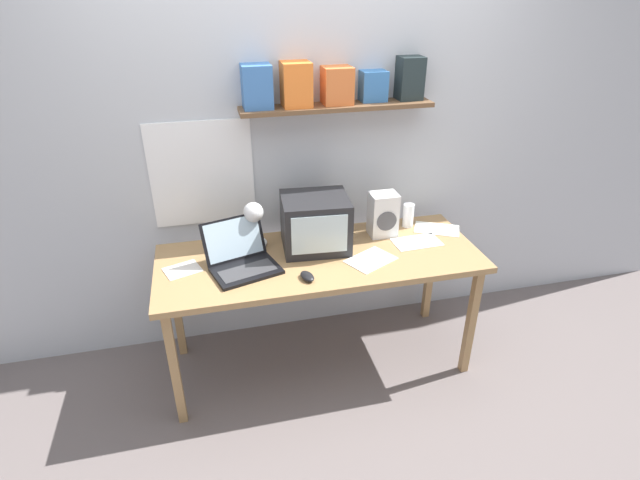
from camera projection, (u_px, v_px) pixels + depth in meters
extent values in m
plane|color=#685E5C|center=(320.00, 360.00, 3.13)|extent=(12.00, 12.00, 0.00)
cube|color=silver|center=(302.00, 137.00, 2.91)|extent=(5.60, 0.06, 2.60)
cube|color=white|center=(202.00, 174.00, 2.84)|extent=(0.58, 0.01, 0.61)
cube|color=brown|center=(337.00, 107.00, 2.75)|extent=(1.08, 0.18, 0.02)
cube|color=#3B6DB1|center=(257.00, 87.00, 2.62)|extent=(0.15, 0.14, 0.22)
cube|color=orange|center=(296.00, 84.00, 2.66)|extent=(0.15, 0.15, 0.23)
cube|color=orange|center=(337.00, 85.00, 2.72)|extent=(0.16, 0.15, 0.20)
cube|color=#3670B3|center=(373.00, 86.00, 2.78)|extent=(0.14, 0.11, 0.16)
cube|color=#212D2F|center=(410.00, 78.00, 2.81)|extent=(0.14, 0.12, 0.23)
cube|color=#A47C4D|center=(320.00, 259.00, 2.78)|extent=(1.79, 0.69, 0.03)
cube|color=#A47C4D|center=(175.00, 369.00, 2.55)|extent=(0.04, 0.05, 0.72)
cube|color=#A47C4D|center=(471.00, 322.00, 2.89)|extent=(0.04, 0.05, 0.72)
cube|color=#A47C4D|center=(176.00, 306.00, 3.03)|extent=(0.04, 0.05, 0.72)
cube|color=#A47C4D|center=(430.00, 272.00, 3.38)|extent=(0.04, 0.05, 0.72)
cube|color=#232326|center=(315.00, 223.00, 2.80)|extent=(0.39, 0.35, 0.30)
cube|color=silver|center=(320.00, 235.00, 2.65)|extent=(0.30, 0.03, 0.22)
cube|color=black|center=(246.00, 271.00, 2.62)|extent=(0.39, 0.32, 0.02)
cube|color=#38383A|center=(248.00, 271.00, 2.60)|extent=(0.31, 0.21, 0.00)
cube|color=black|center=(234.00, 239.00, 2.68)|extent=(0.35, 0.18, 0.22)
cube|color=#ACC7D7|center=(234.00, 239.00, 2.68)|extent=(0.32, 0.17, 0.20)
cylinder|color=white|center=(254.00, 243.00, 2.89)|extent=(0.15, 0.15, 0.01)
cylinder|color=white|center=(253.00, 225.00, 2.83)|extent=(0.02, 0.02, 0.22)
sphere|color=white|center=(253.00, 212.00, 2.72)|extent=(0.11, 0.11, 0.11)
cylinder|color=white|center=(408.00, 215.00, 3.07)|extent=(0.07, 0.07, 0.15)
cylinder|color=yellow|center=(408.00, 218.00, 3.08)|extent=(0.06, 0.06, 0.11)
cube|color=white|center=(383.00, 214.00, 2.94)|extent=(0.16, 0.13, 0.26)
cylinder|color=#4C4C51|center=(387.00, 221.00, 2.89)|extent=(0.12, 0.01, 0.12)
ellipsoid|color=black|center=(307.00, 276.00, 2.56)|extent=(0.08, 0.12, 0.03)
cube|color=white|center=(437.00, 229.00, 3.06)|extent=(0.31, 0.27, 0.00)
cube|color=white|center=(417.00, 242.00, 2.91)|extent=(0.28, 0.17, 0.00)
cube|color=white|center=(371.00, 260.00, 2.73)|extent=(0.31, 0.28, 0.00)
cube|color=silver|center=(182.00, 270.00, 2.64)|extent=(0.22, 0.20, 0.00)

